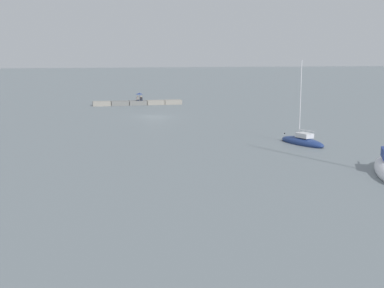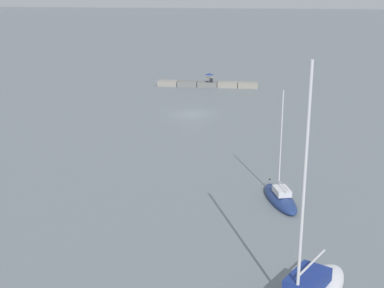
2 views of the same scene
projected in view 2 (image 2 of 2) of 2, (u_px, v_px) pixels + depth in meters
The scene contains 6 objects.
ground_plane at pixel (191, 114), 60.06m from camera, with size 500.00×500.00×0.00m, color slate.
seawall_pier at pixel (207, 84), 75.59m from camera, with size 14.11×1.72×0.71m.
person_seated_dark_left at pixel (211, 80), 75.17m from camera, with size 0.40×0.60×0.73m.
person_seated_grey_right at pixel (207, 80), 75.27m from camera, with size 0.40×0.60×0.73m.
umbrella_open_navy at pixel (209, 74), 75.09m from camera, with size 1.21×1.21×1.27m.
sailboat_navy_far at pixel (280, 198), 36.06m from camera, with size 2.98×5.49×7.77m.
Camera 2 is at (-7.99, 57.92, 14.13)m, focal length 50.38 mm.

